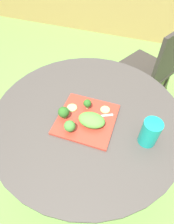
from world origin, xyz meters
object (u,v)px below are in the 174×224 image
(salad_plate, at_px, (87,119))
(drinking_glass, at_px, (149,134))
(patio_chair, at_px, (155,65))
(fork, at_px, (96,116))

(salad_plate, distance_m, drinking_glass, 0.32)
(patio_chair, height_order, fork, patio_chair)
(drinking_glass, bearing_deg, patio_chair, 89.94)
(patio_chair, xyz_separation_m, drinking_glass, (-0.00, -0.96, 0.29))
(salad_plate, xyz_separation_m, fork, (0.04, 0.03, 0.01))
(patio_chair, bearing_deg, fork, -106.67)
(patio_chair, height_order, salad_plate, patio_chair)
(drinking_glass, relative_size, fork, 0.96)
(patio_chair, xyz_separation_m, salad_plate, (-0.31, -0.93, 0.24))
(patio_chair, distance_m, fork, 0.98)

